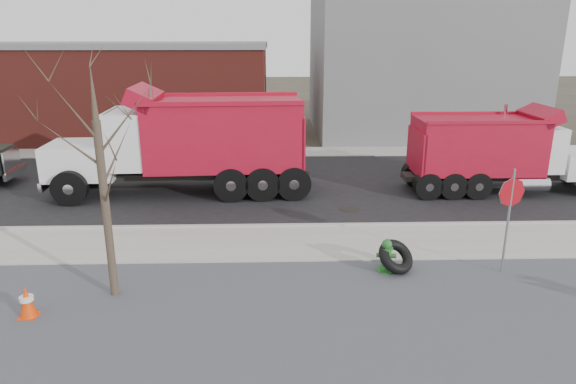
{
  "coord_description": "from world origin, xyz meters",
  "views": [
    {
      "loc": [
        0.43,
        -13.19,
        5.69
      ],
      "look_at": [
        0.84,
        0.73,
        1.4
      ],
      "focal_mm": 32.0,
      "sensor_mm": 36.0,
      "label": 1
    }
  ],
  "objects_px": {
    "truck_tire": "(396,257)",
    "dump_truck_red_b": "(190,140)",
    "fire_hydrant": "(386,257)",
    "stop_sign": "(510,203)",
    "dump_truck_red_a": "(501,150)"
  },
  "relations": [
    {
      "from": "stop_sign",
      "to": "dump_truck_red_b",
      "type": "relative_size",
      "value": 0.28
    },
    {
      "from": "truck_tire",
      "to": "stop_sign",
      "type": "bearing_deg",
      "value": -2.55
    },
    {
      "from": "truck_tire",
      "to": "dump_truck_red_a",
      "type": "height_order",
      "value": "dump_truck_red_a"
    },
    {
      "from": "stop_sign",
      "to": "dump_truck_red_b",
      "type": "xyz_separation_m",
      "value": [
        -8.69,
        6.98,
        0.17
      ]
    },
    {
      "from": "truck_tire",
      "to": "dump_truck_red_b",
      "type": "height_order",
      "value": "dump_truck_red_b"
    },
    {
      "from": "fire_hydrant",
      "to": "dump_truck_red_b",
      "type": "distance_m",
      "value": 9.12
    },
    {
      "from": "fire_hydrant",
      "to": "truck_tire",
      "type": "xyz_separation_m",
      "value": [
        0.24,
        -0.01,
        0.01
      ]
    },
    {
      "from": "dump_truck_red_a",
      "to": "dump_truck_red_b",
      "type": "height_order",
      "value": "dump_truck_red_b"
    },
    {
      "from": "truck_tire",
      "to": "dump_truck_red_b",
      "type": "distance_m",
      "value": 9.28
    },
    {
      "from": "fire_hydrant",
      "to": "truck_tire",
      "type": "bearing_deg",
      "value": 6.84
    },
    {
      "from": "stop_sign",
      "to": "dump_truck_red_b",
      "type": "distance_m",
      "value": 11.15
    },
    {
      "from": "truck_tire",
      "to": "dump_truck_red_a",
      "type": "distance_m",
      "value": 8.69
    },
    {
      "from": "stop_sign",
      "to": "dump_truck_red_a",
      "type": "bearing_deg",
      "value": 74.4
    },
    {
      "from": "truck_tire",
      "to": "dump_truck_red_b",
      "type": "relative_size",
      "value": 0.13
    },
    {
      "from": "fire_hydrant",
      "to": "stop_sign",
      "type": "bearing_deg",
      "value": 7.46
    }
  ]
}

